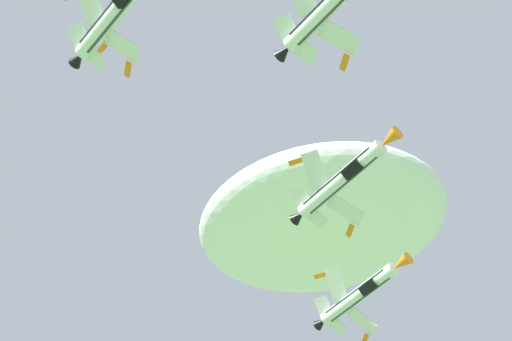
{
  "coord_description": "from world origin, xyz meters",
  "views": [
    {
      "loc": [
        -0.13,
        0.39,
        1.46
      ],
      "look_at": [
        -17.96,
        56.32,
        71.97
      ],
      "focal_mm": 60.0,
      "sensor_mm": 36.0,
      "label": 1
    }
  ],
  "objects_px": {
    "fighter_jet_right_wing": "(118,10)",
    "fighter_jet_left_outer": "(361,294)",
    "fighter_jet_left_wing": "(343,179)",
    "fighter_jet_lead": "(336,0)"
  },
  "relations": [
    {
      "from": "fighter_jet_left_wing",
      "to": "fighter_jet_left_outer",
      "type": "height_order",
      "value": "fighter_jet_left_outer"
    },
    {
      "from": "fighter_jet_lead",
      "to": "fighter_jet_left_wing",
      "type": "distance_m",
      "value": 21.18
    },
    {
      "from": "fighter_jet_right_wing",
      "to": "fighter_jet_lead",
      "type": "bearing_deg",
      "value": 132.66
    },
    {
      "from": "fighter_jet_right_wing",
      "to": "fighter_jet_left_wing",
      "type": "bearing_deg",
      "value": 179.86
    },
    {
      "from": "fighter_jet_right_wing",
      "to": "fighter_jet_left_outer",
      "type": "relative_size",
      "value": 1.0
    },
    {
      "from": "fighter_jet_left_wing",
      "to": "fighter_jet_lead",
      "type": "bearing_deg",
      "value": 44.84
    },
    {
      "from": "fighter_jet_left_wing",
      "to": "fighter_jet_left_outer",
      "type": "xyz_separation_m",
      "value": [
        -2.61,
        19.78,
        1.51
      ]
    },
    {
      "from": "fighter_jet_lead",
      "to": "fighter_jet_right_wing",
      "type": "xyz_separation_m",
      "value": [
        -20.09,
        -3.55,
        3.06
      ]
    },
    {
      "from": "fighter_jet_left_wing",
      "to": "fighter_jet_left_outer",
      "type": "bearing_deg",
      "value": -139.86
    },
    {
      "from": "fighter_jet_right_wing",
      "to": "fighter_jet_left_outer",
      "type": "height_order",
      "value": "fighter_jet_right_wing"
    }
  ]
}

